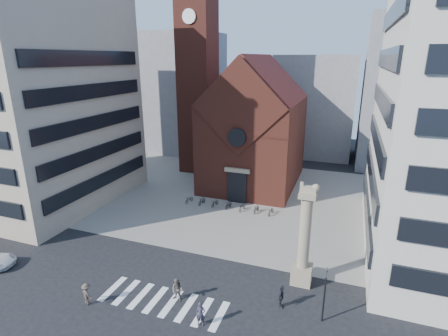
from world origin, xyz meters
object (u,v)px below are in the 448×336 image
at_px(pedestrian_2, 281,297).
at_px(scooter_0, 189,199).
at_px(lion_column, 304,245).
at_px(traffic_light, 325,293).
at_px(pedestrian_1, 177,290).
at_px(pedestrian_0, 201,314).

bearing_deg(pedestrian_2, scooter_0, 50.22).
bearing_deg(pedestrian_2, lion_column, -9.33).
height_order(traffic_light, pedestrian_1, traffic_light).
bearing_deg(scooter_0, pedestrian_0, -53.43).
bearing_deg(scooter_0, lion_column, -27.67).
height_order(pedestrian_0, pedestrian_1, pedestrian_1).
relative_size(pedestrian_1, scooter_0, 1.14).
distance_m(lion_column, pedestrian_0, 9.64).
distance_m(pedestrian_0, pedestrian_2, 6.05).
height_order(traffic_light, pedestrian_0, traffic_light).
height_order(pedestrian_2, scooter_0, pedestrian_2).
relative_size(pedestrian_0, scooter_0, 1.11).
bearing_deg(pedestrian_1, pedestrian_0, -27.19).
bearing_deg(pedestrian_0, traffic_light, 11.53).
xyz_separation_m(traffic_light, scooter_0, (-17.65, 15.71, -1.81)).
height_order(lion_column, traffic_light, lion_column).
height_order(lion_column, pedestrian_2, lion_column).
xyz_separation_m(traffic_light, pedestrian_0, (-7.80, -3.26, -1.38)).
bearing_deg(pedestrian_1, pedestrian_2, 20.67).
bearing_deg(pedestrian_1, lion_column, 39.24).
bearing_deg(scooter_0, pedestrian_1, -58.23).
bearing_deg(pedestrian_1, scooter_0, 119.09).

